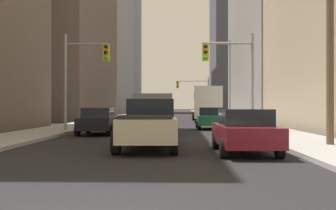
# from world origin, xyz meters

# --- Properties ---
(sidewalk_left) EXTENTS (3.30, 160.00, 0.15)m
(sidewalk_left) POSITION_xyz_m (-6.73, 50.00, 0.07)
(sidewalk_left) COLOR #9E9E99
(sidewalk_left) RESTS_ON ground
(sidewalk_right) EXTENTS (3.30, 160.00, 0.15)m
(sidewalk_right) POSITION_xyz_m (6.73, 50.00, 0.07)
(sidewalk_right) COLOR #9E9E99
(sidewalk_right) RESTS_ON ground
(city_bus) EXTENTS (2.95, 11.59, 3.40)m
(city_bus) POSITION_xyz_m (4.06, 35.89, 1.93)
(city_bus) COLOR silver
(city_bus) RESTS_ON ground
(pickup_truck_beige) EXTENTS (2.21, 5.47, 1.90)m
(pickup_truck_beige) POSITION_xyz_m (0.12, 10.00, 0.93)
(pickup_truck_beige) COLOR #C6B793
(pickup_truck_beige) RESTS_ON ground
(cargo_van_grey) EXTENTS (2.16, 5.25, 2.26)m
(cargo_van_grey) POSITION_xyz_m (-0.13, 17.49, 1.29)
(cargo_van_grey) COLOR slate
(cargo_van_grey) RESTS_ON ground
(sedan_maroon) EXTENTS (1.95, 4.24, 1.52)m
(sedan_maroon) POSITION_xyz_m (3.50, 8.56, 0.77)
(sedan_maroon) COLOR maroon
(sedan_maroon) RESTS_ON ground
(sedan_black) EXTENTS (1.95, 4.25, 1.52)m
(sedan_black) POSITION_xyz_m (-3.36, 17.54, 0.77)
(sedan_black) COLOR black
(sedan_black) RESTS_ON ground
(sedan_green) EXTENTS (1.95, 4.24, 1.52)m
(sedan_green) POSITION_xyz_m (3.45, 22.93, 0.77)
(sedan_green) COLOR #195938
(sedan_green) RESTS_ON ground
(traffic_signal_near_left) EXTENTS (2.79, 0.44, 6.00)m
(traffic_signal_near_left) POSITION_xyz_m (-4.53, 19.04, 3.99)
(traffic_signal_near_left) COLOR gray
(traffic_signal_near_left) RESTS_ON ground
(traffic_signal_near_right) EXTENTS (3.12, 0.44, 6.00)m
(traffic_signal_near_right) POSITION_xyz_m (4.38, 19.04, 4.01)
(traffic_signal_near_right) COLOR gray
(traffic_signal_near_right) RESTS_ON ground
(traffic_signal_far_right) EXTENTS (4.94, 0.44, 6.00)m
(traffic_signal_far_right) POSITION_xyz_m (3.53, 55.58, 4.10)
(traffic_signal_far_right) COLOR gray
(traffic_signal_far_right) RESTS_ON ground
(utility_pole_right) EXTENTS (2.20, 0.28, 10.20)m
(utility_pole_right) POSITION_xyz_m (7.06, 10.38, 5.38)
(utility_pole_right) COLOR brown
(utility_pole_right) RESTS_ON ground
(street_lamp_right) EXTENTS (2.61, 0.32, 7.50)m
(street_lamp_right) POSITION_xyz_m (5.36, 30.62, 4.56)
(street_lamp_right) COLOR gray
(street_lamp_right) RESTS_ON ground
(building_left_mid_office) EXTENTS (20.52, 24.36, 19.29)m
(building_left_mid_office) POSITION_xyz_m (-19.02, 46.98, 9.65)
(building_left_mid_office) COLOR #66564C
(building_left_mid_office) RESTS_ON ground
(building_left_far_tower) EXTENTS (15.91, 19.77, 49.03)m
(building_left_far_tower) POSITION_xyz_m (-16.91, 93.06, 24.52)
(building_left_far_tower) COLOR #93939E
(building_left_far_tower) RESTS_ON ground
(building_right_mid_block) EXTENTS (14.21, 25.31, 26.44)m
(building_right_mid_block) POSITION_xyz_m (15.99, 44.81, 13.22)
(building_right_mid_block) COLOR gray
(building_right_mid_block) RESTS_ON ground
(building_right_far_highrise) EXTENTS (23.88, 19.50, 47.34)m
(building_right_far_highrise) POSITION_xyz_m (21.29, 92.43, 23.67)
(building_right_far_highrise) COLOR #4C515B
(building_right_far_highrise) RESTS_ON ground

